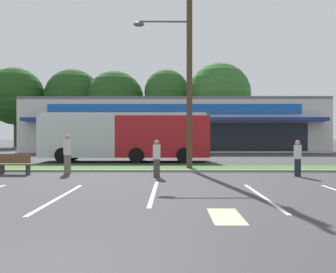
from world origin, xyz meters
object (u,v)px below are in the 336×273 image
object	(u,v)px
car_1	(79,147)
pedestrian_near_bench	(298,158)
pedestrian_mid	(157,158)
bus_stop_bench	(14,163)
city_bus	(126,136)
utility_pole	(187,60)
pedestrian_by_pole	(67,154)

from	to	relation	value
car_1	pedestrian_near_bench	bearing A→B (deg)	-47.49
car_1	pedestrian_mid	distance (m)	16.64
bus_stop_bench	pedestrian_mid	distance (m)	6.71
city_bus	utility_pole	bearing A→B (deg)	124.71
car_1	pedestrian_mid	world-z (taller)	pedestrian_mid
city_bus	bus_stop_bench	xyz separation A→B (m)	(-4.18, -7.38, -1.26)
utility_pole	bus_stop_bench	distance (m)	9.76
city_bus	bus_stop_bench	distance (m)	8.57
city_bus	pedestrian_mid	distance (m)	8.79
utility_pole	bus_stop_bench	size ratio (longest dim) A/B	6.64
pedestrian_by_pole	pedestrian_mid	size ratio (longest dim) A/B	1.14
city_bus	car_1	bearing A→B (deg)	-54.39
bus_stop_bench	pedestrian_near_bench	size ratio (longest dim) A/B	1.01
pedestrian_mid	utility_pole	bearing A→B (deg)	11.45
city_bus	pedestrian_near_bench	bearing A→B (deg)	135.79
utility_pole	pedestrian_by_pole	distance (m)	7.58
bus_stop_bench	pedestrian_mid	world-z (taller)	pedestrian_mid
utility_pole	pedestrian_mid	distance (m)	5.87
car_1	pedestrian_near_bench	xyz separation A→B (m)	(13.46, -14.68, 0.01)
city_bus	pedestrian_mid	size ratio (longest dim) A/B	6.93
utility_pole	pedestrian_mid	bearing A→B (deg)	-115.65
pedestrian_near_bench	utility_pole	bearing A→B (deg)	65.35
bus_stop_bench	pedestrian_near_bench	world-z (taller)	pedestrian_near_bench
pedestrian_by_pole	bus_stop_bench	bearing A→B (deg)	-90.25
pedestrian_by_pole	car_1	bearing A→B (deg)	-173.14
car_1	city_bus	bearing A→B (deg)	-53.51
utility_pole	city_bus	size ratio (longest dim) A/B	0.95
pedestrian_near_bench	pedestrian_by_pole	distance (m)	10.43
bus_stop_bench	pedestrian_by_pole	xyz separation A→B (m)	(2.39, 0.23, 0.41)
bus_stop_bench	pedestrian_mid	xyz separation A→B (m)	(6.62, -1.01, 0.30)
city_bus	pedestrian_mid	xyz separation A→B (m)	(2.45, -8.39, -0.96)
car_1	pedestrian_near_bench	distance (m)	19.92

